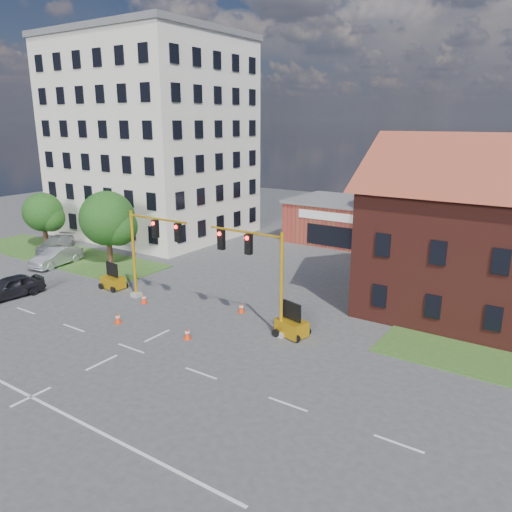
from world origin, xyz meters
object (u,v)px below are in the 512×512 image
signal_mast_west (150,246)px  signal_mast_east (257,267)px  pickup_white (458,300)px  trailer_west (113,281)px  trailer_east (292,326)px  sedan_dark (10,287)px

signal_mast_west → signal_mast_east: same height
signal_mast_west → pickup_white: signal_mast_west is taller
trailer_west → trailer_east: 15.22m
signal_mast_east → sedan_dark: size_ratio=1.36×
signal_mast_west → trailer_east: (10.87, 0.36, -3.29)m
signal_mast_east → trailer_west: (-13.06, 0.24, -3.32)m
signal_mast_east → trailer_east: size_ratio=3.10×
trailer_west → trailer_east: (15.22, 0.12, 0.03)m
trailer_east → trailer_west: bearing=-164.5°
signal_mast_west → pickup_white: size_ratio=1.20×
signal_mast_west → pickup_white: bearing=29.2°
trailer_east → pickup_white: size_ratio=0.39×
sedan_dark → pickup_white: bearing=35.2°
pickup_white → sedan_dark: sedan_dark is taller
trailer_west → pickup_white: 24.33m
trailer_west → sedan_dark: trailer_west is taller
signal_mast_west → sedan_dark: size_ratio=1.36×
signal_mast_east → trailer_east: (2.16, 0.36, -3.29)m
signal_mast_west → sedan_dark: 10.68m
signal_mast_east → trailer_west: size_ratio=3.24×
sedan_dark → signal_mast_east: bearing=21.9°
signal_mast_west → trailer_west: size_ratio=3.24×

